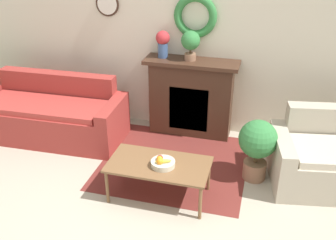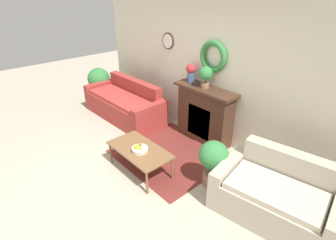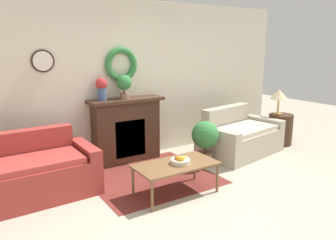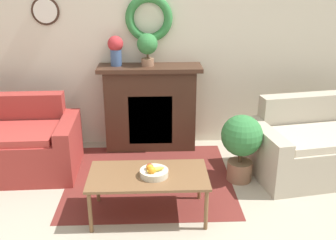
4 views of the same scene
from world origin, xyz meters
name	(u,v)px [view 1 (image 1 of 4)]	position (x,y,z in m)	size (l,w,h in m)	color
ground_plane	(154,236)	(0.00, 0.00, 0.00)	(16.00, 16.00, 0.00)	#ADA38E
floor_rug	(174,162)	(-0.13, 1.30, 0.00)	(1.80, 1.68, 0.01)	maroon
wall_back	(203,36)	(-0.01, 2.36, 1.36)	(6.80, 0.17, 2.70)	beige
fireplace	(191,97)	(-0.11, 2.15, 0.55)	(1.27, 0.41, 1.09)	#42281C
couch_left	(51,115)	(-1.98, 1.55, 0.31)	(2.08, 0.92, 0.84)	#9E332D
coffee_table	(159,166)	(-0.13, 0.62, 0.39)	(1.10, 0.58, 0.43)	brown
fruit_bowl	(162,163)	(-0.08, 0.58, 0.47)	(0.26, 0.26, 0.12)	beige
vase_on_mantel_left	(163,42)	(-0.52, 2.16, 1.30)	(0.19, 0.19, 0.36)	#3D5684
potted_plant_on_mantel	(191,42)	(-0.13, 2.14, 1.33)	(0.25, 0.25, 0.39)	#8E664C
potted_plant_floor_by_loveseat	(257,144)	(0.86, 1.24, 0.47)	(0.45, 0.45, 0.75)	#8E664C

